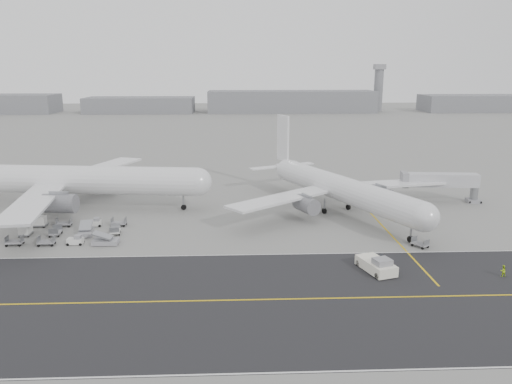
{
  "coord_description": "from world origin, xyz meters",
  "views": [
    {
      "loc": [
        2.63,
        -76.28,
        28.71
      ],
      "look_at": [
        6.29,
        12.0,
        6.7
      ],
      "focal_mm": 35.0,
      "sensor_mm": 36.0,
      "label": 1
    }
  ],
  "objects_px": {
    "pushback_tug": "(377,265)",
    "ground_crew_a": "(381,261)",
    "ground_crew_b": "(503,271)",
    "control_tower": "(378,87)",
    "airliner_a": "(69,180)",
    "airliner_b": "(338,187)",
    "jet_bridge": "(441,182)"
  },
  "relations": [
    {
      "from": "control_tower",
      "to": "airliner_b",
      "type": "height_order",
      "value": "control_tower"
    },
    {
      "from": "ground_crew_b",
      "to": "ground_crew_a",
      "type": "bearing_deg",
      "value": -15.51
    },
    {
      "from": "control_tower",
      "to": "airliner_a",
      "type": "bearing_deg",
      "value": -119.05
    },
    {
      "from": "jet_bridge",
      "to": "ground_crew_b",
      "type": "relative_size",
      "value": 10.22
    },
    {
      "from": "airliner_b",
      "to": "jet_bridge",
      "type": "height_order",
      "value": "airliner_b"
    },
    {
      "from": "airliner_a",
      "to": "ground_crew_a",
      "type": "xyz_separation_m",
      "value": [
        56.34,
        -34.69,
        -5.1
      ]
    },
    {
      "from": "airliner_a",
      "to": "ground_crew_a",
      "type": "bearing_deg",
      "value": -114.87
    },
    {
      "from": "control_tower",
      "to": "ground_crew_a",
      "type": "bearing_deg",
      "value": -105.54
    },
    {
      "from": "control_tower",
      "to": "pushback_tug",
      "type": "height_order",
      "value": "control_tower"
    },
    {
      "from": "ground_crew_b",
      "to": "airliner_b",
      "type": "bearing_deg",
      "value": -63.38
    },
    {
      "from": "control_tower",
      "to": "airliner_a",
      "type": "distance_m",
      "value": 272.46
    },
    {
      "from": "pushback_tug",
      "to": "jet_bridge",
      "type": "xyz_separation_m",
      "value": [
        24.65,
        38.05,
        3.56
      ]
    },
    {
      "from": "airliner_a",
      "to": "pushback_tug",
      "type": "relative_size",
      "value": 6.96
    },
    {
      "from": "airliner_b",
      "to": "jet_bridge",
      "type": "relative_size",
      "value": 2.78
    },
    {
      "from": "pushback_tug",
      "to": "ground_crew_a",
      "type": "height_order",
      "value": "pushback_tug"
    },
    {
      "from": "airliner_a",
      "to": "control_tower",
      "type": "bearing_deg",
      "value": -22.3
    },
    {
      "from": "airliner_a",
      "to": "ground_crew_b",
      "type": "relative_size",
      "value": 35.26
    },
    {
      "from": "pushback_tug",
      "to": "ground_crew_a",
      "type": "distance_m",
      "value": 2.35
    },
    {
      "from": "ground_crew_a",
      "to": "ground_crew_b",
      "type": "relative_size",
      "value": 1.07
    },
    {
      "from": "ground_crew_b",
      "to": "jet_bridge",
      "type": "bearing_deg",
      "value": -100.39
    },
    {
      "from": "pushback_tug",
      "to": "ground_crew_a",
      "type": "bearing_deg",
      "value": 39.84
    },
    {
      "from": "control_tower",
      "to": "pushback_tug",
      "type": "xyz_separation_m",
      "value": [
        -77.12,
        -274.69,
        -15.24
      ]
    },
    {
      "from": "control_tower",
      "to": "airliner_b",
      "type": "xyz_separation_m",
      "value": [
        -76.64,
        -243.7,
        -11.09
      ]
    },
    {
      "from": "airliner_a",
      "to": "jet_bridge",
      "type": "height_order",
      "value": "airliner_a"
    },
    {
      "from": "ground_crew_b",
      "to": "control_tower",
      "type": "bearing_deg",
      "value": -102.39
    },
    {
      "from": "airliner_b",
      "to": "ground_crew_b",
      "type": "relative_size",
      "value": 28.41
    },
    {
      "from": "airliner_a",
      "to": "jet_bridge",
      "type": "xyz_separation_m",
      "value": [
        79.73,
        1.38,
        -1.45
      ]
    },
    {
      "from": "airliner_b",
      "to": "pushback_tug",
      "type": "xyz_separation_m",
      "value": [
        -0.47,
        -31.0,
        -4.15
      ]
    },
    {
      "from": "airliner_b",
      "to": "pushback_tug",
      "type": "relative_size",
      "value": 5.61
    },
    {
      "from": "jet_bridge",
      "to": "ground_crew_a",
      "type": "distance_m",
      "value": 43.14
    },
    {
      "from": "control_tower",
      "to": "airliner_b",
      "type": "distance_m",
      "value": 255.71
    },
    {
      "from": "airliner_a",
      "to": "airliner_b",
      "type": "xyz_separation_m",
      "value": [
        55.56,
        -5.68,
        -0.86
      ]
    }
  ]
}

